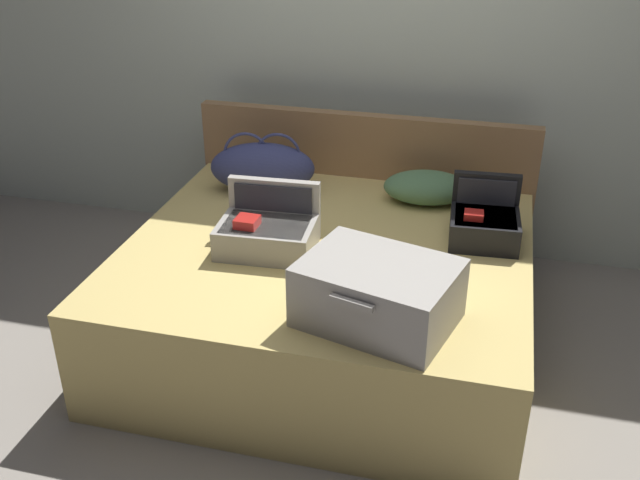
{
  "coord_description": "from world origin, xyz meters",
  "views": [
    {
      "loc": [
        0.74,
        -2.6,
        2.22
      ],
      "look_at": [
        0.0,
        0.27,
        0.66
      ],
      "focal_mm": 40.72,
      "sensor_mm": 36.0,
      "label": 1
    }
  ],
  "objects_px": {
    "bed": "(326,296)",
    "pillow_near_headboard": "(427,187)",
    "hard_case_small": "(484,223)",
    "hard_case_large": "(378,292)",
    "duffel_bag": "(263,167)",
    "hard_case_medium": "(268,231)"
  },
  "relations": [
    {
      "from": "hard_case_large",
      "to": "hard_case_medium",
      "type": "height_order",
      "value": "hard_case_medium"
    },
    {
      "from": "duffel_bag",
      "to": "hard_case_large",
      "type": "bearing_deg",
      "value": -52.53
    },
    {
      "from": "hard_case_medium",
      "to": "duffel_bag",
      "type": "relative_size",
      "value": 0.76
    },
    {
      "from": "pillow_near_headboard",
      "to": "hard_case_small",
      "type": "bearing_deg",
      "value": -48.72
    },
    {
      "from": "bed",
      "to": "hard_case_small",
      "type": "height_order",
      "value": "hard_case_small"
    },
    {
      "from": "bed",
      "to": "pillow_near_headboard",
      "type": "bearing_deg",
      "value": 57.45
    },
    {
      "from": "hard_case_large",
      "to": "pillow_near_headboard",
      "type": "height_order",
      "value": "hard_case_large"
    },
    {
      "from": "bed",
      "to": "hard_case_small",
      "type": "distance_m",
      "value": 0.86
    },
    {
      "from": "bed",
      "to": "hard_case_small",
      "type": "bearing_deg",
      "value": 19.56
    },
    {
      "from": "duffel_bag",
      "to": "hard_case_medium",
      "type": "bearing_deg",
      "value": -69.77
    },
    {
      "from": "bed",
      "to": "duffel_bag",
      "type": "distance_m",
      "value": 0.85
    },
    {
      "from": "hard_case_medium",
      "to": "pillow_near_headboard",
      "type": "bearing_deg",
      "value": 44.0
    },
    {
      "from": "hard_case_small",
      "to": "pillow_near_headboard",
      "type": "height_order",
      "value": "hard_case_small"
    },
    {
      "from": "bed",
      "to": "duffel_bag",
      "type": "height_order",
      "value": "duffel_bag"
    },
    {
      "from": "bed",
      "to": "pillow_near_headboard",
      "type": "relative_size",
      "value": 4.16
    },
    {
      "from": "duffel_bag",
      "to": "pillow_near_headboard",
      "type": "bearing_deg",
      "value": 5.62
    },
    {
      "from": "bed",
      "to": "pillow_near_headboard",
      "type": "height_order",
      "value": "pillow_near_headboard"
    },
    {
      "from": "bed",
      "to": "duffel_bag",
      "type": "bearing_deg",
      "value": 132.83
    },
    {
      "from": "hard_case_large",
      "to": "duffel_bag",
      "type": "bearing_deg",
      "value": 142.72
    },
    {
      "from": "pillow_near_headboard",
      "to": "hard_case_large",
      "type": "bearing_deg",
      "value": -92.43
    },
    {
      "from": "hard_case_medium",
      "to": "pillow_near_headboard",
      "type": "xyz_separation_m",
      "value": [
        0.67,
        0.72,
        -0.01
      ]
    },
    {
      "from": "hard_case_large",
      "to": "duffel_bag",
      "type": "xyz_separation_m",
      "value": [
        -0.85,
        1.11,
        0.01
      ]
    }
  ]
}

